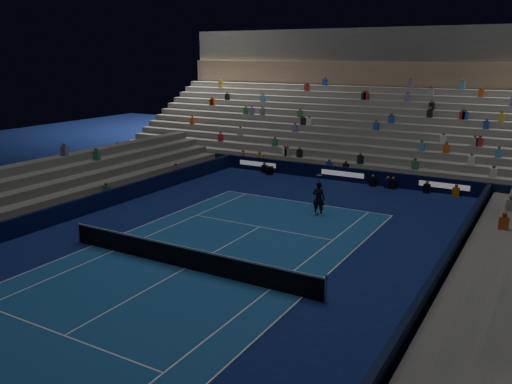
% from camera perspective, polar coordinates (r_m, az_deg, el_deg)
% --- Properties ---
extents(ground, '(90.00, 90.00, 0.00)m').
position_cam_1_polar(ground, '(22.78, -7.65, -8.20)').
color(ground, '#0D1A53').
rests_on(ground, ground).
extents(court_surface, '(10.97, 23.77, 0.01)m').
position_cam_1_polar(court_surface, '(22.78, -7.65, -8.19)').
color(court_surface, '#184B87').
rests_on(court_surface, ground).
extents(sponsor_barrier_far, '(44.00, 0.25, 1.00)m').
position_cam_1_polar(sponsor_barrier_far, '(38.25, 9.41, 1.93)').
color(sponsor_barrier_far, black).
rests_on(sponsor_barrier_far, ground).
extents(sponsor_barrier_east, '(0.25, 37.00, 1.00)m').
position_cam_1_polar(sponsor_barrier_east, '(18.77, 17.12, -12.29)').
color(sponsor_barrier_east, black).
rests_on(sponsor_barrier_east, ground).
extents(sponsor_barrier_west, '(0.25, 37.00, 1.00)m').
position_cam_1_polar(sponsor_barrier_west, '(29.27, -22.96, -3.01)').
color(sponsor_barrier_west, black).
rests_on(sponsor_barrier_west, ground).
extents(grandstand_main, '(44.00, 15.20, 11.20)m').
position_cam_1_polar(grandstand_main, '(46.59, 13.72, 7.56)').
color(grandstand_main, slate).
rests_on(grandstand_main, ground).
extents(tennis_net, '(12.90, 0.10, 1.10)m').
position_cam_1_polar(tennis_net, '(22.59, -7.69, -7.02)').
color(tennis_net, '#B2B2B7').
rests_on(tennis_net, ground).
extents(tennis_player, '(0.76, 0.55, 1.93)m').
position_cam_1_polar(tennis_player, '(29.77, 6.80, -0.70)').
color(tennis_player, black).
rests_on(tennis_player, ground).
extents(broadcast_camera, '(0.55, 0.94, 0.59)m').
position_cam_1_polar(broadcast_camera, '(39.87, 1.49, 2.36)').
color(broadcast_camera, black).
rests_on(broadcast_camera, ground).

